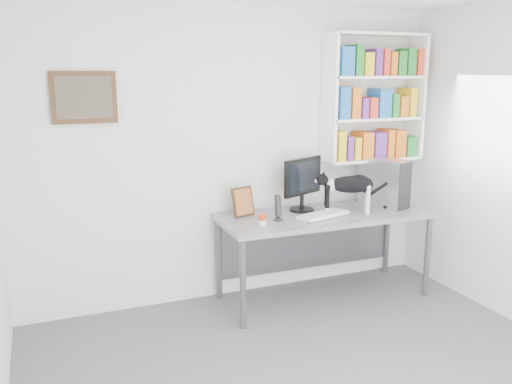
% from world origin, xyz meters
% --- Properties ---
extents(room, '(4.01, 4.01, 2.70)m').
position_xyz_m(room, '(0.00, 0.00, 1.35)').
color(room, '#504F54').
rests_on(room, ground).
extents(bookshelf, '(1.03, 0.28, 1.24)m').
position_xyz_m(bookshelf, '(1.40, 1.85, 1.85)').
color(bookshelf, white).
rests_on(bookshelf, room).
extents(wall_art, '(0.52, 0.04, 0.42)m').
position_xyz_m(wall_art, '(-1.30, 1.97, 1.90)').
color(wall_art, '#432915').
rests_on(wall_art, room).
extents(desk, '(1.98, 0.79, 0.82)m').
position_xyz_m(desk, '(0.73, 1.57, 0.41)').
color(desk, slate).
rests_on(desk, room).
extents(monitor, '(0.53, 0.40, 0.51)m').
position_xyz_m(monitor, '(0.58, 1.75, 1.08)').
color(monitor, black).
rests_on(monitor, desk).
extents(keyboard, '(0.52, 0.32, 0.04)m').
position_xyz_m(keyboard, '(0.66, 1.48, 0.84)').
color(keyboard, white).
rests_on(keyboard, desk).
extents(pc_tower, '(0.35, 0.51, 0.46)m').
position_xyz_m(pc_tower, '(1.40, 1.62, 1.05)').
color(pc_tower, silver).
rests_on(pc_tower, desk).
extents(speaker, '(0.11, 0.11, 0.24)m').
position_xyz_m(speaker, '(0.23, 1.53, 0.94)').
color(speaker, black).
rests_on(speaker, desk).
extents(leaning_print, '(0.24, 0.16, 0.28)m').
position_xyz_m(leaning_print, '(0.00, 1.78, 0.96)').
color(leaning_print, '#432915').
rests_on(leaning_print, desk).
extents(soup_can, '(0.08, 0.08, 0.10)m').
position_xyz_m(soup_can, '(0.04, 1.42, 0.87)').
color(soup_can, red).
rests_on(soup_can, desk).
extents(cat, '(0.62, 0.37, 0.37)m').
position_xyz_m(cat, '(0.93, 1.50, 1.01)').
color(cat, black).
rests_on(cat, desk).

